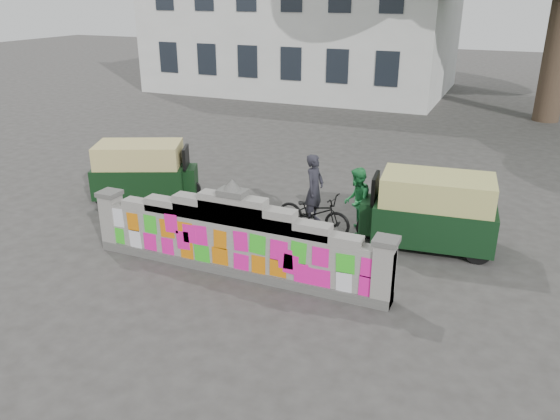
{
  "coord_description": "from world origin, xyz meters",
  "views": [
    {
      "loc": [
        4.76,
        -8.65,
        5.32
      ],
      "look_at": [
        0.56,
        1.0,
        1.1
      ],
      "focal_mm": 35.0,
      "sensor_mm": 36.0,
      "label": 1
    }
  ],
  "objects": [
    {
      "name": "parapet_wall",
      "position": [
        -0.0,
        -0.01,
        0.75
      ],
      "size": [
        6.48,
        0.44,
        2.01
      ],
      "color": "#4C4C49",
      "rests_on": "ground"
    },
    {
      "name": "building",
      "position": [
        -7.0,
        21.98,
        4.01
      ],
      "size": [
        16.0,
        10.0,
        8.9
      ],
      "color": "silver",
      "rests_on": "ground"
    },
    {
      "name": "ground",
      "position": [
        0.0,
        0.0,
        0.0
      ],
      "size": [
        100.0,
        100.0,
        0.0
      ],
      "primitive_type": "plane",
      "color": "#383533",
      "rests_on": "ground"
    },
    {
      "name": "rickshaw_left",
      "position": [
        -4.3,
        2.84,
        0.81
      ],
      "size": [
        2.89,
        2.18,
        1.56
      ],
      "rotation": [
        0.0,
        0.0,
        0.42
      ],
      "color": "black",
      "rests_on": "ground"
    },
    {
      "name": "pedestrian",
      "position": [
        1.68,
        2.87,
        0.8
      ],
      "size": [
        0.71,
        0.86,
        1.6
      ],
      "primitive_type": "imported",
      "rotation": [
        0.0,
        0.0,
        -1.43
      ],
      "color": "green",
      "rests_on": "ground"
    },
    {
      "name": "rickshaw_right",
      "position": [
        3.38,
        2.87,
        0.86
      ],
      "size": [
        3.06,
        1.65,
        1.66
      ],
      "rotation": [
        0.0,
        0.0,
        3.25
      ],
      "color": "black",
      "rests_on": "ground"
    },
    {
      "name": "cyclist_rider",
      "position": [
        0.75,
        2.57,
        0.83
      ],
      "size": [
        0.46,
        0.64,
        1.65
      ],
      "primitive_type": "imported",
      "rotation": [
        0.0,
        0.0,
        1.47
      ],
      "color": "#23222B",
      "rests_on": "ground"
    },
    {
      "name": "cyclist_bike",
      "position": [
        0.75,
        2.57,
        0.49
      ],
      "size": [
        1.91,
        0.83,
        0.97
      ],
      "primitive_type": "imported",
      "rotation": [
        0.0,
        0.0,
        1.47
      ],
      "color": "black",
      "rests_on": "ground"
    }
  ]
}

